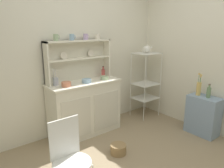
{
  "coord_description": "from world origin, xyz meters",
  "views": [
    {
      "loc": [
        -1.66,
        -1.4,
        1.67
      ],
      "look_at": [
        0.33,
        1.12,
        0.82
      ],
      "focal_mm": 34.4,
      "sensor_mm": 36.0,
      "label": 1
    }
  ],
  "objects_px": {
    "hutch_cabinet": "(85,107)",
    "cup_sage_0": "(56,38)",
    "hutch_shelf_unit": "(78,57)",
    "porcelain_teapot": "(147,49)",
    "bowl_mixing_large": "(66,84)",
    "jam_bottle": "(103,73)",
    "utensil_jar": "(56,81)",
    "oil_bottle": "(209,92)",
    "floor_basket": "(118,149)",
    "bakers_rack": "(146,78)",
    "flower_vase": "(199,87)",
    "wire_chair": "(69,154)",
    "side_shelf_blue": "(203,115)"
  },
  "relations": [
    {
      "from": "hutch_cabinet",
      "to": "cup_sage_0",
      "type": "bearing_deg",
      "value": 161.14
    },
    {
      "from": "hutch_shelf_unit",
      "to": "porcelain_teapot",
      "type": "bearing_deg",
      "value": -11.33
    },
    {
      "from": "bowl_mixing_large",
      "to": "jam_bottle",
      "type": "xyz_separation_m",
      "value": [
        0.76,
        0.16,
        0.04
      ]
    },
    {
      "from": "utensil_jar",
      "to": "oil_bottle",
      "type": "height_order",
      "value": "utensil_jar"
    },
    {
      "from": "floor_basket",
      "to": "utensil_jar",
      "type": "height_order",
      "value": "utensil_jar"
    },
    {
      "from": "bakers_rack",
      "to": "utensil_jar",
      "type": "height_order",
      "value": "bakers_rack"
    },
    {
      "from": "cup_sage_0",
      "to": "hutch_shelf_unit",
      "type": "bearing_deg",
      "value": 6.54
    },
    {
      "from": "hutch_shelf_unit",
      "to": "bowl_mixing_large",
      "type": "distance_m",
      "value": 0.53
    },
    {
      "from": "utensil_jar",
      "to": "flower_vase",
      "type": "height_order",
      "value": "utensil_jar"
    },
    {
      "from": "cup_sage_0",
      "to": "jam_bottle",
      "type": "relative_size",
      "value": 0.52
    },
    {
      "from": "bowl_mixing_large",
      "to": "utensil_jar",
      "type": "bearing_deg",
      "value": 120.84
    },
    {
      "from": "hutch_shelf_unit",
      "to": "flower_vase",
      "type": "distance_m",
      "value": 1.96
    },
    {
      "from": "bowl_mixing_large",
      "to": "porcelain_teapot",
      "type": "xyz_separation_m",
      "value": [
        1.62,
        -0.02,
        0.39
      ]
    },
    {
      "from": "floor_basket",
      "to": "hutch_shelf_unit",
      "type": "bearing_deg",
      "value": 91.64
    },
    {
      "from": "floor_basket",
      "to": "flower_vase",
      "type": "distance_m",
      "value": 1.61
    },
    {
      "from": "wire_chair",
      "to": "bowl_mixing_large",
      "type": "xyz_separation_m",
      "value": [
        0.53,
        1.05,
        0.37
      ]
    },
    {
      "from": "porcelain_teapot",
      "to": "flower_vase",
      "type": "height_order",
      "value": "porcelain_teapot"
    },
    {
      "from": "cup_sage_0",
      "to": "jam_bottle",
      "type": "height_order",
      "value": "cup_sage_0"
    },
    {
      "from": "hutch_shelf_unit",
      "to": "bowl_mixing_large",
      "type": "relative_size",
      "value": 7.99
    },
    {
      "from": "side_shelf_blue",
      "to": "flower_vase",
      "type": "distance_m",
      "value": 0.45
    },
    {
      "from": "jam_bottle",
      "to": "bakers_rack",
      "type": "bearing_deg",
      "value": -11.84
    },
    {
      "from": "bakers_rack",
      "to": "utensil_jar",
      "type": "relative_size",
      "value": 5.07
    },
    {
      "from": "side_shelf_blue",
      "to": "bowl_mixing_large",
      "type": "bearing_deg",
      "value": 148.22
    },
    {
      "from": "side_shelf_blue",
      "to": "jam_bottle",
      "type": "bearing_deg",
      "value": 129.05
    },
    {
      "from": "wire_chair",
      "to": "hutch_shelf_unit",
      "type": "bearing_deg",
      "value": 88.33
    },
    {
      "from": "side_shelf_blue",
      "to": "jam_bottle",
      "type": "distance_m",
      "value": 1.75
    },
    {
      "from": "flower_vase",
      "to": "bakers_rack",
      "type": "bearing_deg",
      "value": 100.13
    },
    {
      "from": "hutch_shelf_unit",
      "to": "side_shelf_blue",
      "type": "height_order",
      "value": "hutch_shelf_unit"
    },
    {
      "from": "cup_sage_0",
      "to": "oil_bottle",
      "type": "relative_size",
      "value": 0.44
    },
    {
      "from": "wire_chair",
      "to": "hutch_cabinet",
      "type": "bearing_deg",
      "value": 84.66
    },
    {
      "from": "wire_chair",
      "to": "flower_vase",
      "type": "height_order",
      "value": "flower_vase"
    },
    {
      "from": "bowl_mixing_large",
      "to": "bakers_rack",
      "type": "bearing_deg",
      "value": -0.71
    },
    {
      "from": "porcelain_teapot",
      "to": "oil_bottle",
      "type": "height_order",
      "value": "porcelain_teapot"
    },
    {
      "from": "bowl_mixing_large",
      "to": "hutch_shelf_unit",
      "type": "bearing_deg",
      "value": 35.14
    },
    {
      "from": "hutch_shelf_unit",
      "to": "floor_basket",
      "type": "xyz_separation_m",
      "value": [
        0.03,
        -0.96,
        -1.16
      ]
    },
    {
      "from": "bakers_rack",
      "to": "side_shelf_blue",
      "type": "distance_m",
      "value": 1.19
    },
    {
      "from": "utensil_jar",
      "to": "hutch_cabinet",
      "type": "bearing_deg",
      "value": -10.31
    },
    {
      "from": "wire_chair",
      "to": "floor_basket",
      "type": "bearing_deg",
      "value": 52.65
    },
    {
      "from": "floor_basket",
      "to": "bowl_mixing_large",
      "type": "relative_size",
      "value": 1.6
    },
    {
      "from": "utensil_jar",
      "to": "porcelain_teapot",
      "type": "distance_m",
      "value": 1.75
    },
    {
      "from": "porcelain_teapot",
      "to": "flower_vase",
      "type": "xyz_separation_m",
      "value": [
        0.17,
        -0.97,
        -0.54
      ]
    },
    {
      "from": "hutch_cabinet",
      "to": "side_shelf_blue",
      "type": "distance_m",
      "value": 1.88
    },
    {
      "from": "floor_basket",
      "to": "jam_bottle",
      "type": "bearing_deg",
      "value": 65.61
    },
    {
      "from": "wire_chair",
      "to": "bowl_mixing_large",
      "type": "height_order",
      "value": "bowl_mixing_large"
    },
    {
      "from": "bowl_mixing_large",
      "to": "flower_vase",
      "type": "relative_size",
      "value": 0.37
    },
    {
      "from": "side_shelf_blue",
      "to": "bowl_mixing_large",
      "type": "xyz_separation_m",
      "value": [
        -1.79,
        1.11,
        0.58
      ]
    },
    {
      "from": "hutch_shelf_unit",
      "to": "bakers_rack",
      "type": "relative_size",
      "value": 0.88
    },
    {
      "from": "bakers_rack",
      "to": "porcelain_teapot",
      "type": "xyz_separation_m",
      "value": [
        -0.0,
        0.0,
        0.54
      ]
    },
    {
      "from": "utensil_jar",
      "to": "porcelain_teapot",
      "type": "bearing_deg",
      "value": -5.71
    },
    {
      "from": "hutch_shelf_unit",
      "to": "utensil_jar",
      "type": "relative_size",
      "value": 4.49
    }
  ]
}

